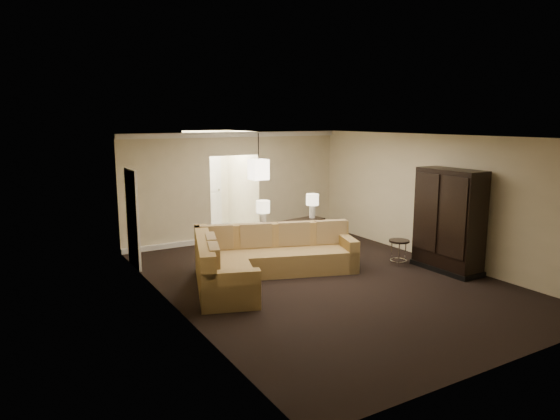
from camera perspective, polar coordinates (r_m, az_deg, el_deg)
ground at (r=9.96m, az=4.99°, el=-7.96°), size 8.00×8.00×0.00m
wall_back at (r=13.04m, az=-5.12°, el=2.72°), size 6.00×0.04×2.80m
wall_front at (r=6.85m, az=24.98°, el=-5.21°), size 6.00×0.04×2.80m
wall_left at (r=8.27m, az=-12.09°, el=-1.89°), size 0.04×8.00×2.80m
wall_right at (r=11.59m, az=17.30°, el=1.34°), size 0.04×8.00×2.80m
ceiling at (r=9.46m, az=5.26°, el=8.36°), size 6.00×8.00×0.02m
crown_molding at (r=12.89m, az=-5.12°, el=8.57°), size 6.00×0.10×0.12m
baseboard at (r=13.24m, az=-4.94°, el=-3.06°), size 6.00×0.10×0.12m
side_door at (r=10.99m, az=-16.49°, el=-0.94°), size 0.05×0.90×2.10m
foyer at (r=14.27m, az=-7.42°, el=2.93°), size 1.44×2.02×2.80m
sectional_sofa at (r=9.90m, az=-2.25°, el=-5.67°), size 3.90×2.79×0.98m
coffee_table at (r=10.39m, az=-1.04°, el=-5.95°), size 1.27×1.27×0.42m
console_table at (r=11.66m, az=0.99°, el=-2.87°), size 2.03×0.80×0.76m
armoire at (r=10.86m, az=18.71°, el=-1.37°), size 0.63×1.48×2.13m
drink_table at (r=11.12m, az=13.44°, el=-4.14°), size 0.44×0.44×0.55m
table_lamp_left at (r=11.04m, az=-1.95°, el=0.07°), size 0.31×0.31×0.58m
table_lamp_right at (r=12.04m, az=3.72°, el=0.92°), size 0.31×0.31×0.58m
pendant_light at (r=11.82m, az=-2.46°, el=4.66°), size 0.38×0.38×1.09m
person at (r=14.40m, az=-9.43°, el=1.10°), size 0.62×0.43×1.68m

